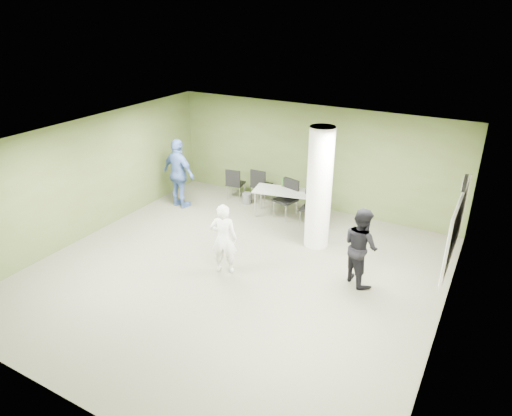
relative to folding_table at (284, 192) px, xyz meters
The scene contains 17 objects.
floor 3.12m from the folding_table, 83.33° to the right, with size 8.00×8.00×0.00m, color #4C4C3C.
ceiling 3.71m from the folding_table, 83.33° to the right, with size 8.00×8.00×0.00m, color white.
wall_back 1.26m from the folding_table, 69.96° to the left, with size 8.00×0.02×2.80m, color #454E24.
wall_left 4.79m from the folding_table, 140.28° to the right, with size 0.02×8.00×2.80m, color #454E24.
wall_right_cream 5.35m from the folding_table, 34.82° to the right, with size 0.02×8.00×2.80m, color beige.
column 1.85m from the folding_table, 37.22° to the right, with size 0.56×0.56×2.80m, color silver.
whiteboard 4.72m from the folding_table, 23.15° to the right, with size 0.05×2.30×1.30m.
wall_clock 4.94m from the folding_table, 23.14° to the right, with size 0.06×0.32×0.32m.
folding_table is the anchor object (origin of this frame).
wastebasket 1.39m from the folding_table, 168.53° to the left, with size 0.26×0.26×0.30m, color #4C4C4C.
chair_back_left 1.76m from the folding_table, 168.57° to the left, with size 0.52×0.52×0.91m.
chair_back_right 1.13m from the folding_table, 151.88° to the left, with size 0.48×0.48×0.97m.
chair_table_left 0.14m from the folding_table, 21.28° to the left, with size 0.62×0.62×1.01m.
chair_table_right 0.81m from the folding_table, ahead, with size 0.45×0.45×0.88m.
woman_white 3.05m from the folding_table, 87.67° to the right, with size 0.56×0.37×1.53m, color silver.
man_black 3.38m from the folding_table, 37.51° to the right, with size 0.78×0.61×1.60m, color black.
man_blue 2.88m from the folding_table, 163.49° to the right, with size 1.12×0.47×1.91m, color #3D5A98.
Camera 1 is at (4.36, -6.87, 5.15)m, focal length 32.00 mm.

